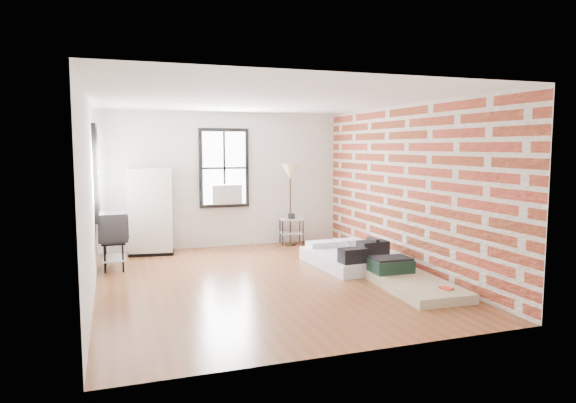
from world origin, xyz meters
name	(u,v)px	position (x,y,z in m)	size (l,w,h in m)	color
ground	(265,281)	(0.00, 0.00, 0.00)	(6.00, 6.00, 0.00)	brown
room_shell	(272,169)	(0.23, 0.36, 1.74)	(5.02, 6.02, 2.80)	silver
mattress_main	(352,257)	(1.75, 0.50, 0.15)	(1.36, 1.79, 0.55)	silver
mattress_bare	(410,280)	(1.94, -1.07, 0.11)	(0.97, 1.74, 0.37)	tan
wardrobe	(150,212)	(-1.53, 2.65, 0.84)	(0.90, 0.60, 1.68)	black
side_table	(291,224)	(1.40, 2.72, 0.44)	(0.55, 0.47, 0.66)	black
floor_lamp	(290,175)	(1.35, 2.65, 1.49)	(0.37, 0.37, 1.73)	#301F10
tv_stand	(114,229)	(-2.21, 1.61, 0.70)	(0.50, 0.70, 0.97)	black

